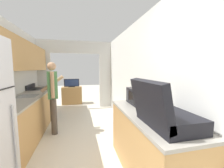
# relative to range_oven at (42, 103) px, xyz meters

# --- Properties ---
(wall_right) EXTENTS (0.06, 6.97, 2.50)m
(wall_right) POSITION_rel_range_oven_xyz_m (2.36, -2.09, 0.80)
(wall_right) COLOR silver
(wall_right) RESTS_ON ground_plane
(wall_far_with_doorway) EXTENTS (3.03, 0.06, 2.50)m
(wall_far_with_doorway) POSITION_rel_range_oven_xyz_m (1.01, 0.82, 0.99)
(wall_far_with_doorway) COLOR silver
(wall_far_with_doorway) RESTS_ON ground_plane
(counter_left) EXTENTS (0.62, 3.42, 0.90)m
(counter_left) POSITION_rel_range_oven_xyz_m (-0.01, -1.28, -0.00)
(counter_left) COLOR #B2844C
(counter_left) RESTS_ON ground_plane
(counter_right) EXTENTS (0.62, 1.63, 0.90)m
(counter_right) POSITION_rel_range_oven_xyz_m (2.03, -2.81, -0.01)
(counter_right) COLOR #B2844C
(counter_right) RESTS_ON ground_plane
(range_oven) EXTENTS (0.66, 0.73, 1.04)m
(range_oven) POSITION_rel_range_oven_xyz_m (0.00, 0.00, 0.00)
(range_oven) COLOR black
(range_oven) RESTS_ON ground_plane
(person) EXTENTS (0.53, 0.42, 1.64)m
(person) POSITION_rel_range_oven_xyz_m (0.52, -1.13, 0.43)
(person) COLOR #4C4238
(person) RESTS_ON ground_plane
(suitcase) EXTENTS (0.53, 0.67, 0.49)m
(suitcase) POSITION_rel_range_oven_xyz_m (1.95, -3.22, 0.58)
(suitcase) COLOR black
(suitcase) RESTS_ON counter_right
(microwave) EXTENTS (0.37, 0.50, 0.26)m
(microwave) POSITION_rel_range_oven_xyz_m (2.13, -2.35, 0.57)
(microwave) COLOR black
(microwave) RESTS_ON counter_right
(tv_cabinet) EXTENTS (0.81, 0.42, 0.73)m
(tv_cabinet) POSITION_rel_range_oven_xyz_m (0.80, 1.55, -0.09)
(tv_cabinet) COLOR #B2844C
(tv_cabinet) RESTS_ON ground_plane
(television) EXTENTS (0.61, 0.16, 0.34)m
(television) POSITION_rel_range_oven_xyz_m (0.80, 1.51, 0.44)
(television) COLOR black
(television) RESTS_ON tv_cabinet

